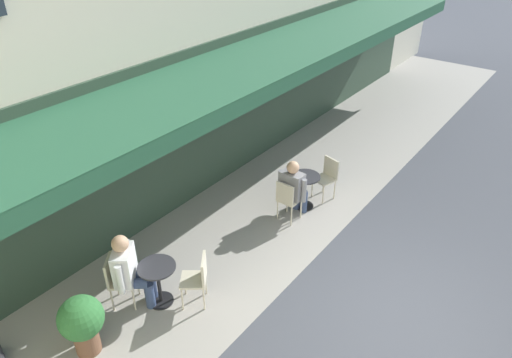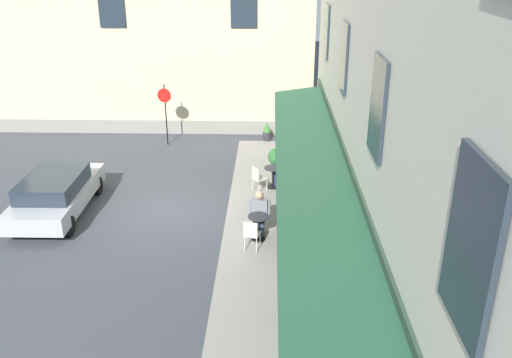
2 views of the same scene
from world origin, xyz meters
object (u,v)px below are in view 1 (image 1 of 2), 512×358
at_px(seated_patron_in_grey, 294,187).
at_px(potted_plant_mid_terrace, 82,322).
at_px(cafe_table_near_entrance, 305,187).
at_px(seated_companion_in_white, 130,269).
at_px(cafe_chair_cream_corner_right, 198,276).
at_px(cafe_chair_cream_under_awning, 327,175).
at_px(cafe_chair_cream_near_door, 117,277).
at_px(cafe_table_mid_terrace, 158,279).
at_px(cafe_chair_cream_kerbside, 288,198).

height_order(seated_patron_in_grey, potted_plant_mid_terrace, seated_patron_in_grey).
distance_m(cafe_table_near_entrance, seated_companion_in_white, 4.03).
height_order(cafe_chair_cream_corner_right, seated_patron_in_grey, seated_patron_in_grey).
xyz_separation_m(cafe_chair_cream_under_awning, seated_companion_in_white, (4.56, -0.91, 0.16)).
relative_size(cafe_chair_cream_near_door, seated_patron_in_grey, 0.70).
bearing_deg(seated_patron_in_grey, cafe_chair_cream_corner_right, 2.08).
bearing_deg(cafe_table_near_entrance, potted_plant_mid_terrace, -6.23).
bearing_deg(seated_patron_in_grey, cafe_chair_cream_near_door, -13.69).
distance_m(cafe_table_mid_terrace, seated_patron_in_grey, 3.31).
relative_size(cafe_chair_cream_under_awning, cafe_chair_cream_near_door, 1.00).
bearing_deg(cafe_table_mid_terrace, cafe_chair_cream_near_door, -51.65).
bearing_deg(seated_companion_in_white, seated_patron_in_grey, 168.43).
bearing_deg(cafe_chair_cream_under_awning, cafe_chair_cream_corner_right, -1.13).
bearing_deg(potted_plant_mid_terrace, seated_companion_in_white, -169.49).
bearing_deg(seated_companion_in_white, cafe_chair_cream_under_awning, 168.76).
bearing_deg(cafe_chair_cream_corner_right, cafe_chair_cream_kerbside, -177.64).
height_order(cafe_table_near_entrance, cafe_table_mid_terrace, same).
bearing_deg(cafe_chair_cream_under_awning, cafe_chair_cream_near_door, -12.91).
height_order(cafe_table_mid_terrace, seated_patron_in_grey, seated_patron_in_grey).
distance_m(cafe_chair_cream_kerbside, potted_plant_mid_terrace, 4.38).
height_order(cafe_chair_cream_under_awning, cafe_chair_cream_corner_right, same).
xyz_separation_m(cafe_chair_cream_corner_right, seated_patron_in_grey, (-2.90, -0.11, 0.15)).
xyz_separation_m(cafe_chair_cream_kerbside, cafe_chair_cream_near_door, (3.46, -0.89, 0.00)).
bearing_deg(cafe_table_mid_terrace, potted_plant_mid_terrace, -6.00).
bearing_deg(seated_companion_in_white, cafe_chair_cream_kerbside, 167.79).
distance_m(cafe_table_near_entrance, cafe_table_mid_terrace, 3.72).
relative_size(cafe_table_near_entrance, cafe_chair_cream_kerbside, 0.82).
relative_size(cafe_chair_cream_kerbside, seated_patron_in_grey, 0.70).
relative_size(cafe_table_near_entrance, cafe_chair_cream_corner_right, 0.82).
height_order(cafe_table_near_entrance, seated_companion_in_white, seated_companion_in_white).
relative_size(cafe_chair_cream_near_door, potted_plant_mid_terrace, 0.93).
height_order(cafe_chair_cream_under_awning, cafe_chair_cream_kerbside, same).
height_order(cafe_chair_cream_near_door, potted_plant_mid_terrace, potted_plant_mid_terrace).
relative_size(cafe_chair_cream_corner_right, seated_patron_in_grey, 0.70).
bearing_deg(seated_patron_in_grey, seated_companion_in_white, -11.57).
distance_m(seated_patron_in_grey, seated_companion_in_white, 3.61).
xyz_separation_m(cafe_chair_cream_corner_right, cafe_chair_cream_near_door, (0.77, -1.00, 0.00)).
bearing_deg(cafe_chair_cream_kerbside, seated_patron_in_grey, 178.57).
height_order(cafe_table_near_entrance, cafe_chair_cream_kerbside, cafe_chair_cream_kerbside).
bearing_deg(cafe_chair_cream_under_awning, cafe_table_mid_terrace, -7.69).
height_order(cafe_chair_cream_kerbside, cafe_chair_cream_near_door, same).
bearing_deg(cafe_table_near_entrance, cafe_chair_cream_near_door, -12.48).
relative_size(cafe_chair_cream_kerbside, potted_plant_mid_terrace, 0.93).
bearing_deg(cafe_chair_cream_under_awning, cafe_chair_cream_kerbside, -8.62).
bearing_deg(cafe_chair_cream_kerbside, cafe_chair_cream_under_awning, 171.38).
height_order(cafe_chair_cream_corner_right, cafe_chair_cream_near_door, same).
xyz_separation_m(cafe_table_mid_terrace, seated_patron_in_grey, (-3.28, 0.40, 0.20)).
height_order(seated_companion_in_white, potted_plant_mid_terrace, seated_companion_in_white).
distance_m(cafe_table_mid_terrace, seated_companion_in_white, 0.47).
relative_size(cafe_chair_cream_near_door, seated_companion_in_white, 0.68).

